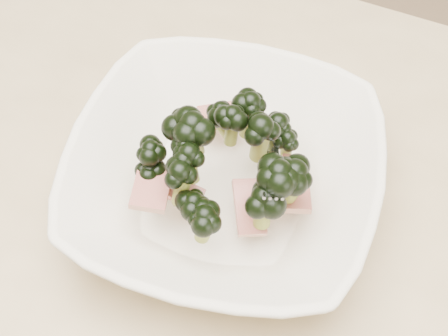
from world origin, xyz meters
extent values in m
cube|color=tan|center=(0.00, 0.00, 0.73)|extent=(1.20, 0.80, 0.04)
imported|color=beige|center=(0.11, 0.06, 0.79)|extent=(0.34, 0.34, 0.07)
cylinder|color=olive|center=(0.12, 0.00, 0.80)|extent=(0.02, 0.02, 0.04)
ellipsoid|color=black|center=(0.12, 0.00, 0.82)|extent=(0.03, 0.03, 0.03)
cylinder|color=olive|center=(0.11, 0.01, 0.80)|extent=(0.02, 0.01, 0.03)
ellipsoid|color=black|center=(0.11, 0.01, 0.82)|extent=(0.03, 0.03, 0.03)
cylinder|color=olive|center=(0.14, 0.12, 0.80)|extent=(0.02, 0.02, 0.04)
ellipsoid|color=black|center=(0.14, 0.12, 0.82)|extent=(0.03, 0.03, 0.03)
cylinder|color=olive|center=(0.16, 0.11, 0.80)|extent=(0.01, 0.01, 0.02)
ellipsoid|color=black|center=(0.16, 0.11, 0.81)|extent=(0.03, 0.03, 0.02)
cylinder|color=olive|center=(0.14, 0.09, 0.82)|extent=(0.02, 0.02, 0.04)
ellipsoid|color=black|center=(0.14, 0.09, 0.85)|extent=(0.04, 0.04, 0.03)
cylinder|color=olive|center=(0.09, 0.10, 0.82)|extent=(0.02, 0.02, 0.04)
ellipsoid|color=black|center=(0.09, 0.10, 0.84)|extent=(0.03, 0.03, 0.02)
cylinder|color=olive|center=(0.05, 0.03, 0.79)|extent=(0.01, 0.01, 0.02)
ellipsoid|color=black|center=(0.05, 0.03, 0.81)|extent=(0.03, 0.03, 0.02)
cylinder|color=olive|center=(0.11, 0.12, 0.81)|extent=(0.02, 0.02, 0.05)
ellipsoid|color=black|center=(0.11, 0.12, 0.84)|extent=(0.03, 0.03, 0.03)
cylinder|color=olive|center=(0.08, 0.04, 0.82)|extent=(0.02, 0.01, 0.04)
ellipsoid|color=black|center=(0.08, 0.04, 0.84)|extent=(0.03, 0.03, 0.02)
cylinder|color=olive|center=(0.08, 0.06, 0.83)|extent=(0.02, 0.02, 0.04)
ellipsoid|color=black|center=(0.08, 0.06, 0.85)|extent=(0.04, 0.04, 0.03)
cylinder|color=olive|center=(0.05, 0.04, 0.80)|extent=(0.02, 0.02, 0.04)
ellipsoid|color=black|center=(0.05, 0.04, 0.82)|extent=(0.03, 0.03, 0.02)
cylinder|color=olive|center=(0.09, 0.02, 0.81)|extent=(0.02, 0.02, 0.05)
ellipsoid|color=black|center=(0.09, 0.02, 0.84)|extent=(0.04, 0.04, 0.03)
cylinder|color=olive|center=(0.11, 0.09, 0.83)|extent=(0.01, 0.02, 0.04)
ellipsoid|color=black|center=(0.11, 0.09, 0.85)|extent=(0.03, 0.03, 0.03)
cylinder|color=olive|center=(0.18, 0.06, 0.81)|extent=(0.03, 0.02, 0.05)
ellipsoid|color=black|center=(0.18, 0.06, 0.84)|extent=(0.04, 0.04, 0.03)
cylinder|color=olive|center=(0.07, 0.07, 0.82)|extent=(0.02, 0.02, 0.04)
ellipsoid|color=black|center=(0.07, 0.07, 0.85)|extent=(0.04, 0.04, 0.03)
cylinder|color=olive|center=(0.16, 0.03, 0.81)|extent=(0.02, 0.02, 0.04)
ellipsoid|color=black|center=(0.16, 0.03, 0.83)|extent=(0.04, 0.04, 0.03)
cylinder|color=olive|center=(0.17, 0.05, 0.82)|extent=(0.02, 0.03, 0.05)
ellipsoid|color=black|center=(0.17, 0.05, 0.85)|extent=(0.04, 0.04, 0.03)
cylinder|color=olive|center=(0.09, 0.04, 0.82)|extent=(0.02, 0.02, 0.04)
ellipsoid|color=black|center=(0.09, 0.04, 0.84)|extent=(0.03, 0.03, 0.03)
cube|color=maroon|center=(0.08, 0.13, 0.79)|extent=(0.06, 0.06, 0.02)
cube|color=maroon|center=(0.17, 0.08, 0.79)|extent=(0.03, 0.05, 0.01)
cube|color=maroon|center=(0.06, 0.01, 0.81)|extent=(0.05, 0.06, 0.02)
cube|color=maroon|center=(0.15, 0.04, 0.79)|extent=(0.05, 0.06, 0.02)
cube|color=maroon|center=(0.18, 0.07, 0.79)|extent=(0.05, 0.05, 0.01)
cube|color=maroon|center=(0.08, 0.03, 0.79)|extent=(0.05, 0.02, 0.02)
camera|label=1|loc=(0.25, -0.24, 1.29)|focal=50.00mm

